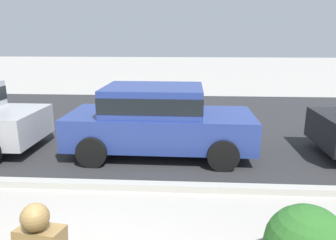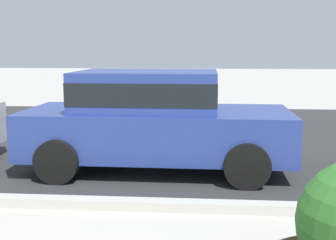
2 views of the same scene
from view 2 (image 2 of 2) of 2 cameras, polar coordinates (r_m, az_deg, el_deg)
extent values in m
cube|color=#2D2D30|center=(9.87, -3.07, -1.87)|extent=(60.00, 9.00, 0.01)
cube|color=#B2AFA8|center=(5.49, -9.62, -10.54)|extent=(60.00, 0.20, 0.12)
cube|color=navy|center=(6.93, -1.41, -1.53)|extent=(4.12, 1.75, 0.70)
cube|color=navy|center=(6.86, -2.68, 3.83)|extent=(2.15, 1.59, 0.60)
cube|color=black|center=(6.86, -2.68, 3.83)|extent=(2.16, 1.60, 0.33)
cylinder|color=black|center=(7.79, 9.13, -2.61)|extent=(0.64, 0.23, 0.64)
cylinder|color=black|center=(6.14, 10.16, -5.86)|extent=(0.64, 0.23, 0.64)
cylinder|color=black|center=(8.06, -10.14, -2.25)|extent=(0.64, 0.23, 0.64)
cylinder|color=black|center=(6.48, -14.13, -5.20)|extent=(0.64, 0.23, 0.64)
camera|label=1|loc=(0.71, -124.20, 75.52)|focal=33.55mm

